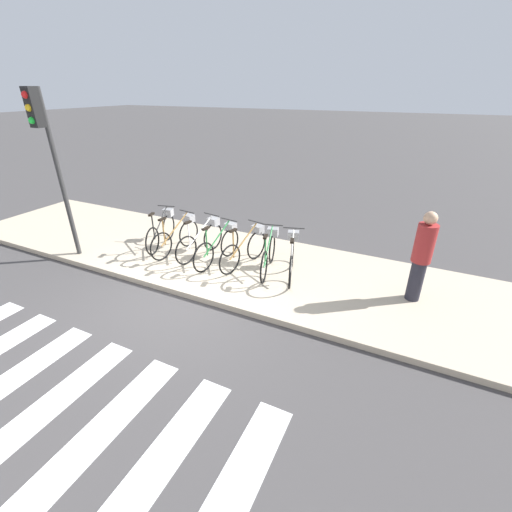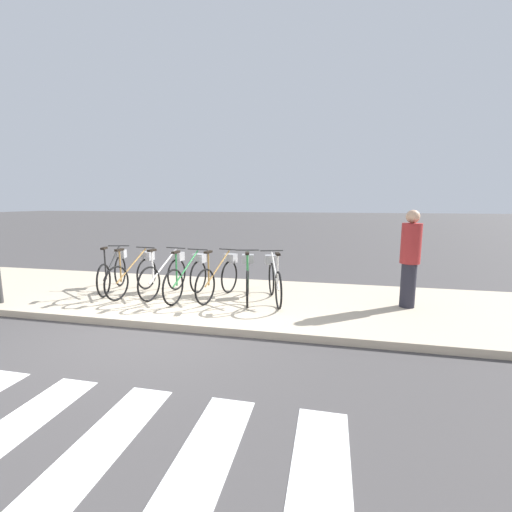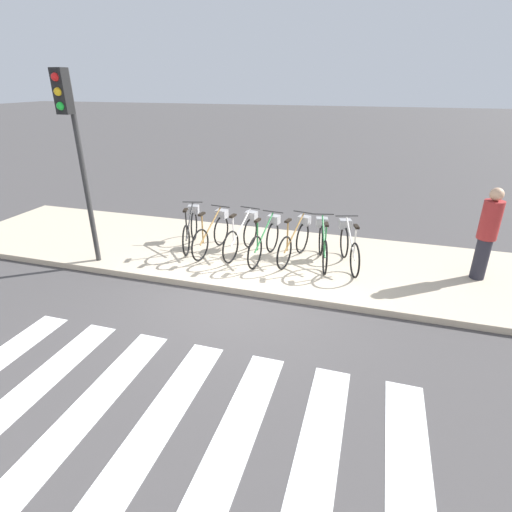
# 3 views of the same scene
# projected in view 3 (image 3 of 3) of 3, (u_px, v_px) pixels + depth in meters

# --- Properties ---
(ground_plane) EXTENTS (120.00, 120.00, 0.00)m
(ground_plane) POSITION_uv_depth(u_px,v_px,m) (244.00, 295.00, 7.23)
(ground_plane) COLOR #423F3F
(sidewalk) EXTENTS (14.82, 3.28, 0.12)m
(sidewalk) POSITION_uv_depth(u_px,v_px,m) (268.00, 257.00, 8.64)
(sidewalk) COLOR #B7A88E
(sidewalk) RESTS_ON ground_plane
(parked_bicycle_0) EXTENTS (0.56, 1.56, 0.99)m
(parked_bicycle_0) POSITION_uv_depth(u_px,v_px,m) (191.00, 227.00, 8.92)
(parked_bicycle_0) COLOR black
(parked_bicycle_0) RESTS_ON sidewalk
(parked_bicycle_1) EXTENTS (0.46, 1.60, 0.99)m
(parked_bicycle_1) POSITION_uv_depth(u_px,v_px,m) (213.00, 232.00, 8.65)
(parked_bicycle_1) COLOR black
(parked_bicycle_1) RESTS_ON sidewalk
(parked_bicycle_2) EXTENTS (0.46, 1.60, 0.99)m
(parked_bicycle_2) POSITION_uv_depth(u_px,v_px,m) (243.00, 234.00, 8.54)
(parked_bicycle_2) COLOR black
(parked_bicycle_2) RESTS_ON sidewalk
(parked_bicycle_3) EXTENTS (0.46, 1.60, 0.99)m
(parked_bicycle_3) POSITION_uv_depth(u_px,v_px,m) (266.00, 239.00, 8.29)
(parked_bicycle_3) COLOR black
(parked_bicycle_3) RESTS_ON sidewalk
(parked_bicycle_4) EXTENTS (0.50, 1.58, 0.99)m
(parked_bicycle_4) POSITION_uv_depth(u_px,v_px,m) (296.00, 239.00, 8.25)
(parked_bicycle_4) COLOR black
(parked_bicycle_4) RESTS_ON sidewalk
(parked_bicycle_5) EXTENTS (0.53, 1.57, 0.99)m
(parked_bicycle_5) POSITION_uv_depth(u_px,v_px,m) (323.00, 242.00, 8.10)
(parked_bicycle_5) COLOR black
(parked_bicycle_5) RESTS_ON sidewalk
(parked_bicycle_6) EXTENTS (0.62, 1.54, 0.99)m
(parked_bicycle_6) POSITION_uv_depth(u_px,v_px,m) (349.00, 244.00, 7.99)
(parked_bicycle_6) COLOR black
(parked_bicycle_6) RESTS_ON sidewalk
(pedestrian) EXTENTS (0.34, 0.34, 1.74)m
(pedestrian) POSITION_uv_depth(u_px,v_px,m) (487.00, 232.00, 7.24)
(pedestrian) COLOR #23232D
(pedestrian) RESTS_ON sidewalk
(traffic_light) EXTENTS (0.24, 0.40, 3.65)m
(traffic_light) POSITION_uv_depth(u_px,v_px,m) (72.00, 130.00, 7.21)
(traffic_light) COLOR #2D2D2D
(traffic_light) RESTS_ON sidewalk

